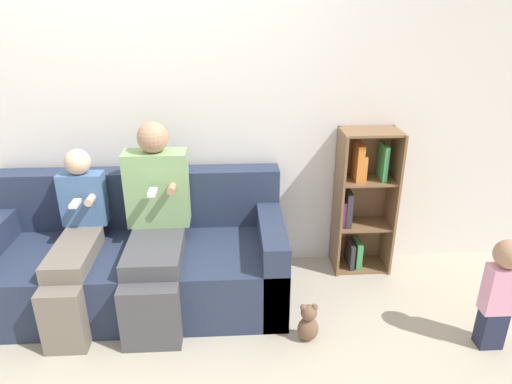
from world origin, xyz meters
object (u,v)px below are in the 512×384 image
child_seated (75,242)px  adult_seated (155,221)px  toddler_standing (500,289)px  couch (137,260)px  teddy_bear (308,324)px  bookshelf (361,200)px

child_seated → adult_seated: bearing=5.7°
adult_seated → toddler_standing: (2.08, -0.55, -0.23)m
couch → toddler_standing: 2.35m
teddy_bear → couch: bearing=154.1°
toddler_standing → adult_seated: bearing=165.2°
couch → bookshelf: size_ratio=1.83×
toddler_standing → bookshelf: size_ratio=0.65×
adult_seated → bookshelf: size_ratio=1.12×
couch → teddy_bear: size_ratio=7.64×
bookshelf → teddy_bear: bookshelf is taller
child_seated → teddy_bear: bearing=-14.8°
teddy_bear → bookshelf: bearing=58.6°
child_seated → teddy_bear: size_ratio=4.00×
adult_seated → child_seated: bearing=-174.3°
child_seated → toddler_standing: (2.60, -0.50, -0.13)m
bookshelf → adult_seated: bearing=-164.2°
couch → adult_seated: (0.17, -0.11, 0.35)m
toddler_standing → couch: bearing=163.7°
couch → teddy_bear: couch is taller
child_seated → bookshelf: 2.07m
bookshelf → teddy_bear: bearing=-121.4°
adult_seated → toddler_standing: bearing=-14.8°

